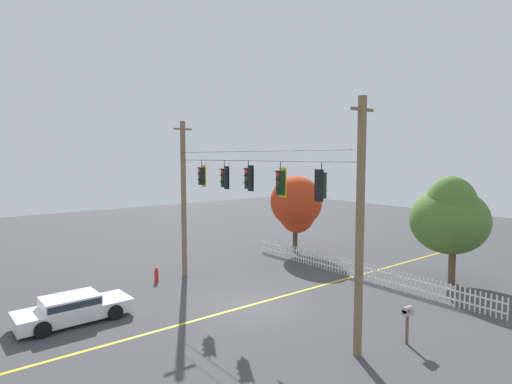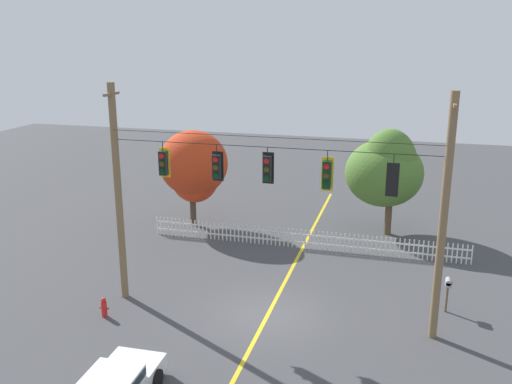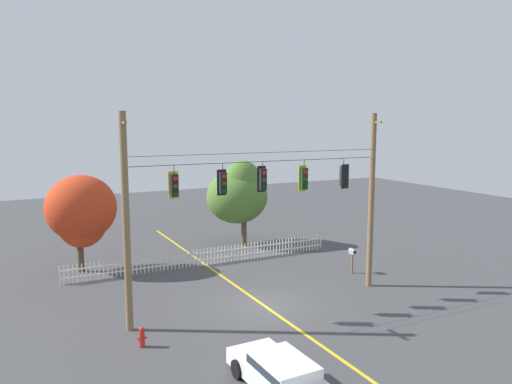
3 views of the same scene
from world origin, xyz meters
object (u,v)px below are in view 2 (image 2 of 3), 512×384
(traffic_signal_northbound_primary, at_px, (163,163))
(traffic_signal_southbound_primary, at_px, (393,179))
(autumn_maple_mid, at_px, (385,171))
(roadside_mailbox, at_px, (448,285))
(traffic_signal_eastbound_side, at_px, (217,167))
(autumn_maple_near_fence, at_px, (194,167))
(fire_hydrant, at_px, (104,307))
(traffic_signal_northbound_secondary, at_px, (327,175))
(traffic_signal_westbound_side, at_px, (267,169))

(traffic_signal_northbound_primary, xyz_separation_m, traffic_signal_southbound_primary, (8.60, -0.02, -0.04))
(autumn_maple_mid, bearing_deg, roadside_mailbox, -71.28)
(traffic_signal_eastbound_side, distance_m, autumn_maple_near_fence, 10.74)
(traffic_signal_southbound_primary, bearing_deg, roadside_mailbox, 42.45)
(traffic_signal_eastbound_side, xyz_separation_m, roadside_mailbox, (8.78, 2.14, -4.72))
(fire_hydrant, bearing_deg, roadside_mailbox, 16.92)
(traffic_signal_eastbound_side, bearing_deg, traffic_signal_southbound_primary, -0.17)
(traffic_signal_northbound_secondary, distance_m, fire_hydrant, 10.09)
(autumn_maple_mid, distance_m, fire_hydrant, 16.45)
(autumn_maple_near_fence, bearing_deg, traffic_signal_southbound_primary, -40.18)
(traffic_signal_southbound_primary, distance_m, roadside_mailbox, 5.68)
(traffic_signal_eastbound_side, height_order, autumn_maple_near_fence, traffic_signal_eastbound_side)
(traffic_signal_westbound_side, xyz_separation_m, fire_hydrant, (-6.11, -1.79, -5.54))
(traffic_signal_northbound_primary, xyz_separation_m, autumn_maple_near_fence, (-2.50, 9.35, -2.44))
(traffic_signal_westbound_side, xyz_separation_m, traffic_signal_northbound_secondary, (2.19, 0.00, -0.09))
(traffic_signal_westbound_side, distance_m, roadside_mailbox, 8.60)
(traffic_signal_westbound_side, bearing_deg, traffic_signal_eastbound_side, -179.99)
(traffic_signal_westbound_side, height_order, autumn_maple_mid, traffic_signal_westbound_side)
(autumn_maple_near_fence, bearing_deg, fire_hydrant, -87.30)
(autumn_maple_near_fence, bearing_deg, roadside_mailbox, -28.18)
(traffic_signal_southbound_primary, xyz_separation_m, autumn_maple_near_fence, (-11.10, 9.37, -2.40))
(autumn_maple_near_fence, distance_m, autumn_maple_mid, 10.61)
(traffic_signal_westbound_side, distance_m, traffic_signal_southbound_primary, 4.47)
(traffic_signal_southbound_primary, relative_size, roadside_mailbox, 1.04)
(traffic_signal_northbound_primary, distance_m, traffic_signal_westbound_side, 4.13)
(traffic_signal_northbound_secondary, bearing_deg, autumn_maple_near_fence, 133.31)
(traffic_signal_westbound_side, bearing_deg, roadside_mailbox, 17.41)
(traffic_signal_southbound_primary, height_order, autumn_maple_mid, traffic_signal_southbound_primary)
(traffic_signal_northbound_primary, height_order, traffic_signal_southbound_primary, same)
(traffic_signal_northbound_primary, relative_size, roadside_mailbox, 1.00)
(traffic_signal_southbound_primary, height_order, autumn_maple_near_fence, traffic_signal_southbound_primary)
(traffic_signal_northbound_primary, relative_size, autumn_maple_mid, 0.24)
(traffic_signal_westbound_side, xyz_separation_m, traffic_signal_southbound_primary, (4.47, -0.02, -0.08))
(autumn_maple_mid, height_order, roadside_mailbox, autumn_maple_mid)
(autumn_maple_near_fence, distance_m, roadside_mailbox, 15.45)
(autumn_maple_mid, distance_m, roadside_mailbox, 9.55)
(traffic_signal_northbound_secondary, xyz_separation_m, autumn_maple_mid, (1.68, 10.90, -2.28))
(traffic_signal_northbound_primary, distance_m, fire_hydrant, 6.11)
(traffic_signal_northbound_primary, height_order, roadside_mailbox, traffic_signal_northbound_primary)
(traffic_signal_northbound_primary, relative_size, traffic_signal_northbound_secondary, 0.94)
(traffic_signal_southbound_primary, bearing_deg, traffic_signal_westbound_side, 179.75)
(traffic_signal_westbound_side, relative_size, roadside_mailbox, 0.98)
(traffic_signal_westbound_side, height_order, traffic_signal_northbound_secondary, same)
(roadside_mailbox, bearing_deg, traffic_signal_southbound_primary, -137.55)
(traffic_signal_westbound_side, relative_size, fire_hydrant, 1.74)
(traffic_signal_northbound_secondary, bearing_deg, roadside_mailbox, 24.75)
(autumn_maple_mid, bearing_deg, traffic_signal_westbound_side, -109.51)
(autumn_maple_near_fence, relative_size, fire_hydrant, 6.93)
(autumn_maple_near_fence, xyz_separation_m, autumn_maple_mid, (10.50, 1.55, 0.11))
(traffic_signal_northbound_primary, bearing_deg, traffic_signal_westbound_side, 0.00)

